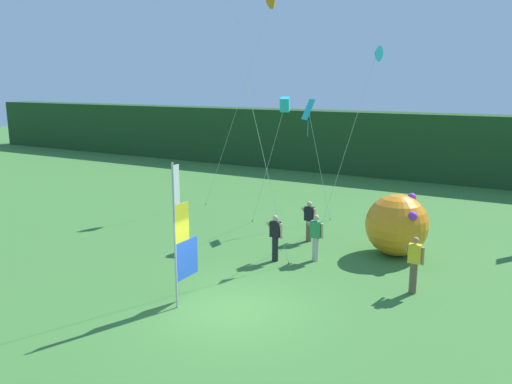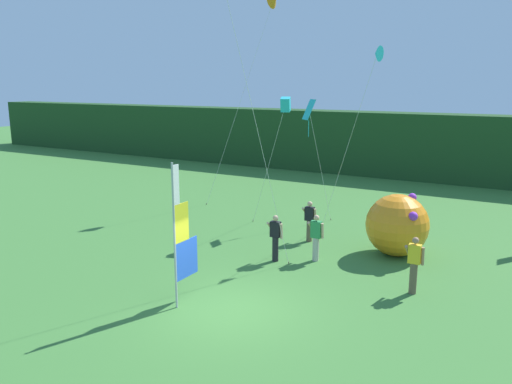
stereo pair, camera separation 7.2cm
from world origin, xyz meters
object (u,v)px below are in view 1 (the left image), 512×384
at_px(inflatable_balloon, 397,225).
at_px(banner_flag, 182,237).
at_px(person_far_left, 275,237).
at_px(person_mid_field, 316,236).
at_px(kite_cyan_box_5, 285,105).
at_px(person_far_right, 414,263).
at_px(kite_cyan_diamond_4, 309,114).
at_px(person_near_banner, 309,220).
at_px(kite_cyan_delta_1, 376,55).
at_px(kite_orange_delta_0, 272,0).

bearing_deg(inflatable_balloon, banner_flag, -119.84).
bearing_deg(person_far_left, person_mid_field, 31.60).
distance_m(banner_flag, inflatable_balloon, 8.34).
height_order(person_mid_field, kite_cyan_box_5, kite_cyan_box_5).
distance_m(banner_flag, person_far_left, 4.62).
xyz_separation_m(person_mid_field, kite_cyan_box_5, (-2.71, 2.89, 4.36)).
relative_size(person_far_right, kite_cyan_diamond_4, 0.32).
bearing_deg(kite_cyan_diamond_4, person_near_banner, -64.39).
relative_size(inflatable_balloon, kite_cyan_delta_1, 0.30).
relative_size(person_mid_field, kite_cyan_diamond_4, 0.30).
xyz_separation_m(person_mid_field, kite_cyan_diamond_4, (-2.31, 4.45, 3.95)).
xyz_separation_m(person_near_banner, kite_cyan_box_5, (-1.59, 0.94, 4.39)).
relative_size(person_far_left, kite_cyan_delta_1, 0.22).
bearing_deg(kite_cyan_box_5, kite_cyan_delta_1, 8.19).
bearing_deg(person_near_banner, person_far_left, -92.11).
bearing_deg(banner_flag, person_near_banner, 84.25).
xyz_separation_m(person_near_banner, person_mid_field, (1.11, -1.95, 0.02)).
relative_size(banner_flag, kite_cyan_diamond_4, 0.75).
height_order(inflatable_balloon, kite_cyan_box_5, kite_cyan_box_5).
relative_size(person_far_left, kite_orange_delta_0, 0.16).
height_order(kite_orange_delta_0, kite_cyan_diamond_4, kite_orange_delta_0).
bearing_deg(person_mid_field, kite_orange_delta_0, 126.80).
height_order(person_mid_field, kite_orange_delta_0, kite_orange_delta_0).
distance_m(person_far_left, kite_cyan_delta_1, 7.78).
height_order(person_near_banner, inflatable_balloon, inflatable_balloon).
height_order(person_near_banner, kite_orange_delta_0, kite_orange_delta_0).
bearing_deg(inflatable_balloon, kite_orange_delta_0, 143.93).
distance_m(person_mid_field, inflatable_balloon, 3.06).
height_order(person_near_banner, kite_cyan_box_5, kite_cyan_box_5).
xyz_separation_m(person_mid_field, kite_cyan_delta_1, (0.83, 3.40, 6.26)).
height_order(banner_flag, kite_cyan_box_5, kite_cyan_box_5).
bearing_deg(person_far_left, person_far_right, -5.44).
bearing_deg(person_far_right, kite_cyan_box_5, 147.19).
distance_m(person_far_left, inflatable_balloon, 4.47).
distance_m(person_near_banner, kite_cyan_box_5, 4.76).
distance_m(person_near_banner, inflatable_balloon, 3.42).
bearing_deg(person_mid_field, inflatable_balloon, 41.09).
relative_size(person_mid_field, kite_cyan_box_5, 0.30).
xyz_separation_m(banner_flag, kite_cyan_box_5, (-0.88, 8.08, 3.28)).
relative_size(person_near_banner, person_far_right, 0.93).
relative_size(person_mid_field, person_far_right, 0.95).
bearing_deg(kite_cyan_delta_1, banner_flag, -107.18).
height_order(banner_flag, inflatable_balloon, banner_flag).
height_order(person_far_right, inflatable_balloon, inflatable_balloon).
distance_m(kite_orange_delta_0, kite_cyan_diamond_4, 7.48).
xyz_separation_m(person_mid_field, kite_orange_delta_0, (-6.05, 8.08, 9.31)).
distance_m(person_far_right, inflatable_balloon, 3.49).
xyz_separation_m(banner_flag, inflatable_balloon, (4.13, 7.20, -0.83)).
height_order(kite_cyan_diamond_4, kite_cyan_box_5, kite_cyan_box_5).
xyz_separation_m(person_near_banner, person_far_right, (4.76, -3.16, 0.07)).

